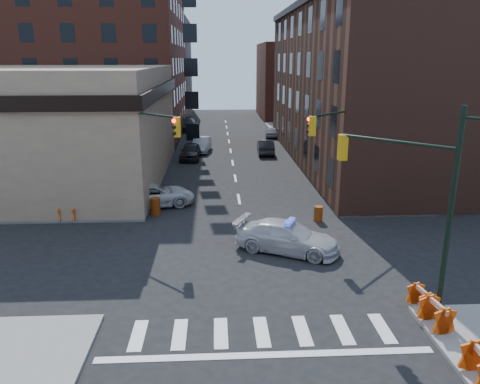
{
  "coord_description": "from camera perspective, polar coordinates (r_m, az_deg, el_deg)",
  "views": [
    {
      "loc": [
        -1.59,
        -21.8,
        9.68
      ],
      "look_at": [
        -0.22,
        4.19,
        2.2
      ],
      "focal_mm": 35.0,
      "sensor_mm": 36.0,
      "label": 1
    }
  ],
  "objects": [
    {
      "name": "pedestrian_a",
      "position": [
        31.23,
        -12.45,
        -0.51
      ],
      "size": [
        0.64,
        0.44,
        1.68
      ],
      "primitive_type": "imported",
      "rotation": [
        0.0,
        0.0,
        -0.06
      ],
      "color": "black",
      "rests_on": "sidewalk_nw"
    },
    {
      "name": "parked_car_wnear",
      "position": [
        46.63,
        -6.05,
        4.96
      ],
      "size": [
        2.1,
        4.75,
        1.59
      ],
      "primitive_type": "imported",
      "rotation": [
        0.0,
        0.0,
        -0.05
      ],
      "color": "black",
      "rests_on": "ground"
    },
    {
      "name": "pickup",
      "position": [
        32.17,
        -10.41,
        -0.35
      ],
      "size": [
        5.83,
        3.6,
        1.51
      ],
      "primitive_type": "imported",
      "rotation": [
        0.0,
        0.0,
        1.78
      ],
      "color": "silver",
      "rests_on": "ground"
    },
    {
      "name": "filler_nw",
      "position": [
        85.05,
        -13.18,
        14.5
      ],
      "size": [
        20.0,
        18.0,
        16.0
      ],
      "primitive_type": "cube",
      "color": "brown",
      "rests_on": "ground"
    },
    {
      "name": "ground",
      "position": [
        23.91,
        1.07,
        -7.86
      ],
      "size": [
        140.0,
        140.0,
        0.0
      ],
      "primitive_type": "plane",
      "color": "black",
      "rests_on": "ground"
    },
    {
      "name": "barricade_se_b",
      "position": [
        19.1,
        22.83,
        -13.61
      ],
      "size": [
        0.82,
        1.38,
        0.98
      ],
      "primitive_type": null,
      "rotation": [
        0.0,
        0.0,
        1.7
      ],
      "color": "red",
      "rests_on": "sidewalk_se"
    },
    {
      "name": "tree_ne_far",
      "position": [
        56.87,
        6.3,
        9.69
      ],
      "size": [
        3.0,
        3.0,
        4.85
      ],
      "color": "black",
      "rests_on": "sidewalk_ne"
    },
    {
      "name": "sidewalk_ne",
      "position": [
        60.6,
        21.09,
        5.85
      ],
      "size": [
        34.0,
        54.5,
        0.15
      ],
      "primitive_type": "cube",
      "color": "gray",
      "rests_on": "ground"
    },
    {
      "name": "pedestrian_c",
      "position": [
        32.82,
        -19.9,
        -0.32
      ],
      "size": [
        0.95,
        0.99,
        1.66
      ],
      "primitive_type": "imported",
      "rotation": [
        0.0,
        0.0,
        0.84
      ],
      "color": "#202431",
      "rests_on": "sidewalk_nw"
    },
    {
      "name": "pedestrian_b",
      "position": [
        32.89,
        -20.34,
        -0.16
      ],
      "size": [
        1.08,
        0.96,
        1.85
      ],
      "primitive_type": "imported",
      "rotation": [
        0.0,
        0.0,
        0.33
      ],
      "color": "black",
      "rests_on": "sidewalk_nw"
    },
    {
      "name": "parked_car_enear",
      "position": [
        49.02,
        3.12,
        5.52
      ],
      "size": [
        1.76,
        4.64,
        1.51
      ],
      "primitive_type": "imported",
      "rotation": [
        0.0,
        0.0,
        3.11
      ],
      "color": "black",
      "rests_on": "ground"
    },
    {
      "name": "signal_pole_nw",
      "position": [
        27.99,
        -11.75,
        4.69
      ],
      "size": [
        3.58,
        3.67,
        8.0
      ],
      "rotation": [
        0.0,
        0.0,
        -0.79
      ],
      "color": "black",
      "rests_on": "sidewalk_nw"
    },
    {
      "name": "parked_car_efar",
      "position": [
        59.82,
        3.87,
        7.32
      ],
      "size": [
        1.85,
        3.91,
        1.29
      ],
      "primitive_type": "imported",
      "rotation": [
        0.0,
        0.0,
        3.06
      ],
      "color": "#96999E",
      "rests_on": "ground"
    },
    {
      "name": "parked_car_wfar",
      "position": [
        50.28,
        -4.71,
        5.78
      ],
      "size": [
        2.18,
        4.88,
        1.56
      ],
      "primitive_type": "imported",
      "rotation": [
        0.0,
        0.0,
        -0.12
      ],
      "color": "#9A9CA3",
      "rests_on": "ground"
    },
    {
      "name": "sidewalk_nw",
      "position": [
        59.39,
        -24.2,
        5.32
      ],
      "size": [
        34.0,
        54.5,
        0.15
      ],
      "primitive_type": "cube",
      "color": "gray",
      "rests_on": "ground"
    },
    {
      "name": "police_car",
      "position": [
        24.35,
        5.79,
        -5.48
      ],
      "size": [
        5.84,
        4.34,
        1.57
      ],
      "primitive_type": "imported",
      "rotation": [
        0.0,
        0.0,
        1.12
      ],
      "color": "#BBBABF",
      "rests_on": "ground"
    },
    {
      "name": "barrel_bank",
      "position": [
        30.32,
        -10.28,
        -1.75
      ],
      "size": [
        0.65,
        0.65,
        1.12
      ],
      "primitive_type": "cylinder",
      "rotation": [
        0.0,
        0.0,
        0.04
      ],
      "color": "#C03D09",
      "rests_on": "ground"
    },
    {
      "name": "signal_pole_se",
      "position": [
        18.68,
        21.23,
        -0.83
      ],
      "size": [
        5.4,
        5.27,
        8.0
      ],
      "rotation": [
        0.0,
        0.0,
        2.36
      ],
      "color": "black",
      "rests_on": "sidewalk_se"
    },
    {
      "name": "barrel_road",
      "position": [
        29.1,
        9.53,
        -2.64
      ],
      "size": [
        0.62,
        0.62,
        0.95
      ],
      "primitive_type": "cylinder",
      "rotation": [
        0.0,
        0.0,
        0.18
      ],
      "color": "red",
      "rests_on": "ground"
    },
    {
      "name": "barricade_se_a",
      "position": [
        20.15,
        21.22,
        -12.01
      ],
      "size": [
        0.72,
        1.21,
        0.86
      ],
      "primitive_type": null,
      "rotation": [
        0.0,
        0.0,
        1.7
      ],
      "color": "#EA520B",
      "rests_on": "sidewalk_se"
    },
    {
      "name": "barricade_nw_b",
      "position": [
        30.35,
        -20.21,
        -2.44
      ],
      "size": [
        1.19,
        0.67,
        0.86
      ],
      "primitive_type": null,
      "rotation": [
        0.0,
        0.0,
        -0.08
      ],
      "color": "#C65309",
      "rests_on": "sidewalk_nw"
    },
    {
      "name": "apartment_block",
      "position": [
        64.12,
        -19.19,
        17.27
      ],
      "size": [
        25.0,
        25.0,
        24.0
      ],
      "primitive_type": "cube",
      "color": "brown",
      "rests_on": "ground"
    },
    {
      "name": "commercial_row_ne",
      "position": [
        46.72,
        15.56,
        12.18
      ],
      "size": [
        14.0,
        34.0,
        14.0
      ],
      "primitive_type": "cube",
      "color": "#4C291E",
      "rests_on": "ground"
    },
    {
      "name": "barricade_nw_a",
      "position": [
        30.18,
        -15.6,
        -2.08
      ],
      "size": [
        1.31,
        0.84,
        0.91
      ],
      "primitive_type": null,
      "rotation": [
        0.0,
        0.0,
        0.21
      ],
      "color": "red",
      "rests_on": "sidewalk_nw"
    },
    {
      "name": "parked_car_wdeep",
      "position": [
        65.51,
        -6.46,
        8.16
      ],
      "size": [
        2.66,
        5.79,
        1.64
      ],
      "primitive_type": "imported",
      "rotation": [
        0.0,
        0.0,
        -0.06
      ],
      "color": "black",
      "rests_on": "ground"
    },
    {
      "name": "filler_ne",
      "position": [
        81.39,
        8.27,
        13.29
      ],
      "size": [
        16.0,
        16.0,
        12.0
      ],
      "primitive_type": "cube",
      "color": "brown",
      "rests_on": "ground"
    },
    {
      "name": "signal_pole_ne",
      "position": [
        28.65,
        12.11,
        4.93
      ],
      "size": [
        3.67,
        3.58,
        8.0
      ],
      "rotation": [
        0.0,
        0.0,
        -2.36
      ],
      "color": "black",
      "rests_on": "sidewalk_ne"
    },
    {
      "name": "tree_ne_near",
      "position": [
        49.05,
        7.79,
        8.64
      ],
      "size": [
        3.0,
        3.0,
        4.85
      ],
      "color": "black",
      "rests_on": "sidewalk_ne"
    },
    {
      "name": "bank_building",
      "position": [
        41.61,
        -24.94,
        7.41
      ],
      "size": [
        22.0,
        22.0,
        9.0
      ],
      "primitive_type": "cube",
      "color": "#9A8265",
      "rests_on": "ground"
    }
  ]
}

